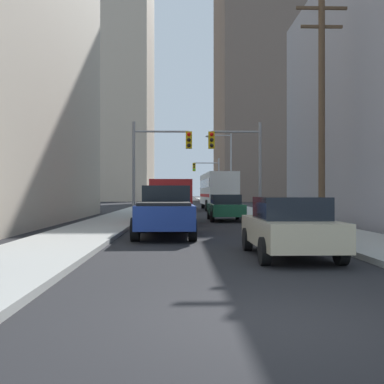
# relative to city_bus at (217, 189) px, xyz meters

# --- Properties ---
(ground_plane) EXTENTS (400.00, 400.00, 0.00)m
(ground_plane) POSITION_rel_city_bus_xyz_m (-2.50, -38.36, -1.93)
(ground_plane) COLOR black
(sidewalk_left) EXTENTS (2.86, 160.00, 0.15)m
(sidewalk_left) POSITION_rel_city_bus_xyz_m (-7.24, 11.64, -1.85)
(sidewalk_left) COLOR #9E9E99
(sidewalk_left) RESTS_ON ground
(sidewalk_right) EXTENTS (2.86, 160.00, 0.15)m
(sidewalk_right) POSITION_rel_city_bus_xyz_m (2.24, 11.64, -1.85)
(sidewalk_right) COLOR #9E9E99
(sidewalk_right) RESTS_ON ground
(city_bus) EXTENTS (2.80, 11.56, 3.40)m
(city_bus) POSITION_rel_city_bus_xyz_m (0.00, 0.00, 0.00)
(city_bus) COLOR silver
(city_bus) RESTS_ON ground
(pickup_truck_blue) EXTENTS (2.20, 5.43, 1.90)m
(pickup_truck_blue) POSITION_rel_city_bus_xyz_m (-4.11, -26.61, -1.00)
(pickup_truck_blue) COLOR navy
(pickup_truck_blue) RESTS_ON ground
(cargo_van_red) EXTENTS (2.16, 5.27, 2.26)m
(cargo_van_red) POSITION_rel_city_bus_xyz_m (-4.06, -20.04, -0.64)
(cargo_van_red) COLOR maroon
(cargo_van_red) RESTS_ON ground
(sedan_beige) EXTENTS (1.95, 4.22, 1.52)m
(sedan_beige) POSITION_rel_city_bus_xyz_m (-0.81, -32.41, -1.16)
(sedan_beige) COLOR #C6B793
(sedan_beige) RESTS_ON ground
(sedan_green) EXTENTS (1.95, 4.24, 1.52)m
(sedan_green) POSITION_rel_city_bus_xyz_m (-0.93, -17.16, -1.16)
(sedan_green) COLOR #195938
(sedan_green) RESTS_ON ground
(sedan_black) EXTENTS (1.95, 4.20, 1.52)m
(sedan_black) POSITION_rel_city_bus_xyz_m (-4.24, -7.68, -1.16)
(sedan_black) COLOR black
(sedan_black) RESTS_ON ground
(sedan_navy) EXTENTS (1.95, 4.26, 1.52)m
(sedan_navy) POSITION_rel_city_bus_xyz_m (-4.01, -1.39, -1.16)
(sedan_navy) COLOR #141E4C
(sedan_navy) RESTS_ON ground
(traffic_signal_near_left) EXTENTS (3.68, 0.44, 6.00)m
(traffic_signal_near_left) POSITION_rel_city_bus_xyz_m (-4.85, -15.24, 2.11)
(traffic_signal_near_left) COLOR gray
(traffic_signal_near_left) RESTS_ON ground
(traffic_signal_near_right) EXTENTS (3.30, 0.44, 6.00)m
(traffic_signal_near_right) POSITION_rel_city_bus_xyz_m (0.03, -15.24, 2.09)
(traffic_signal_near_right) COLOR gray
(traffic_signal_near_right) RESTS_ON ground
(traffic_signal_far_right) EXTENTS (3.43, 0.44, 6.00)m
(traffic_signal_far_right) POSITION_rel_city_bus_xyz_m (-0.03, 15.37, 2.10)
(traffic_signal_far_right) COLOR gray
(traffic_signal_far_right) RESTS_ON ground
(utility_pole_right) EXTENTS (2.20, 0.28, 10.17)m
(utility_pole_right) POSITION_rel_city_bus_xyz_m (2.53, -24.18, 3.43)
(utility_pole_right) COLOR brown
(utility_pole_right) RESTS_ON ground
(street_lamp_right) EXTENTS (2.61, 0.32, 7.50)m
(street_lamp_right) POSITION_rel_city_bus_xyz_m (1.09, 2.17, 2.63)
(street_lamp_right) COLOR gray
(street_lamp_right) RESTS_ON ground
(building_left_far_tower) EXTENTS (14.33, 25.12, 74.63)m
(building_left_far_tower) POSITION_rel_city_bus_xyz_m (-16.58, 51.71, 35.39)
(building_left_far_tower) COLOR #B7A893
(building_left_far_tower) RESTS_ON ground
(building_right_far_highrise) EXTENTS (23.57, 26.94, 45.86)m
(building_right_far_highrise) POSITION_rel_city_bus_xyz_m (15.94, 48.88, 21.00)
(building_right_far_highrise) COLOR #66564C
(building_right_far_highrise) RESTS_ON ground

